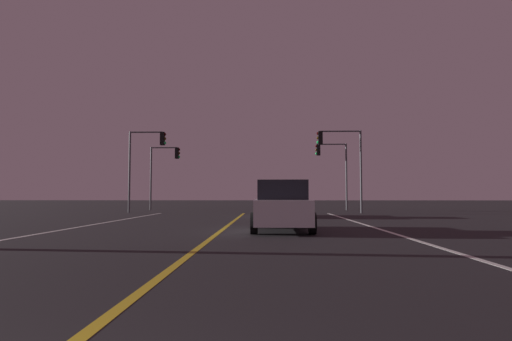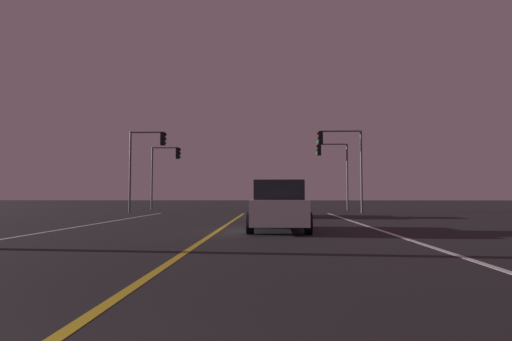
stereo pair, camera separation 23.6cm
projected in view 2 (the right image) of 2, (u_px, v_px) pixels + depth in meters
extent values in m
cube|color=silver|center=(411.00, 240.00, 11.77)|extent=(0.16, 34.32, 0.01)
cube|color=silver|center=(6.00, 239.00, 12.17)|extent=(0.16, 34.32, 0.01)
cube|color=gold|center=(205.00, 239.00, 11.97)|extent=(0.16, 34.32, 0.01)
cylinder|color=black|center=(268.00, 210.00, 25.92)|extent=(0.22, 0.68, 0.68)
cylinder|color=black|center=(298.00, 210.00, 25.85)|extent=(0.22, 0.68, 0.68)
cylinder|color=black|center=(267.00, 211.00, 23.22)|extent=(0.22, 0.68, 0.68)
cylinder|color=black|center=(301.00, 212.00, 23.16)|extent=(0.22, 0.68, 0.68)
cube|color=#B7BABF|center=(284.00, 205.00, 24.55)|extent=(1.80, 4.30, 0.80)
cube|color=black|center=(284.00, 192.00, 24.34)|extent=(1.60, 2.10, 0.64)
cube|color=red|center=(273.00, 204.00, 22.49)|extent=(0.24, 0.08, 0.16)
cube|color=red|center=(296.00, 204.00, 22.44)|extent=(0.24, 0.08, 0.16)
cylinder|color=black|center=(254.00, 219.00, 16.29)|extent=(0.22, 0.68, 0.68)
cylinder|color=black|center=(302.00, 219.00, 16.22)|extent=(0.22, 0.68, 0.68)
cylinder|color=black|center=(250.00, 223.00, 13.59)|extent=(0.22, 0.68, 0.68)
cylinder|color=black|center=(308.00, 223.00, 13.53)|extent=(0.22, 0.68, 0.68)
cube|color=silver|center=(278.00, 211.00, 14.92)|extent=(1.80, 4.30, 0.80)
cube|color=black|center=(279.00, 190.00, 14.72)|extent=(1.60, 2.10, 0.64)
cube|color=red|center=(259.00, 211.00, 12.86)|extent=(0.24, 0.08, 0.16)
cube|color=red|center=(300.00, 211.00, 12.81)|extent=(0.24, 0.08, 0.16)
cylinder|color=#4C4C51|center=(361.00, 172.00, 29.46)|extent=(0.14, 0.14, 5.59)
cylinder|color=#4C4C51|center=(341.00, 131.00, 29.67)|extent=(2.71, 0.10, 0.10)
cube|color=black|center=(321.00, 138.00, 29.69)|extent=(0.28, 0.36, 0.90)
sphere|color=#3A0605|center=(318.00, 133.00, 29.71)|extent=(0.20, 0.20, 0.20)
sphere|color=#3C2706|center=(318.00, 138.00, 29.69)|extent=(0.20, 0.20, 0.20)
sphere|color=#19E059|center=(318.00, 142.00, 29.68)|extent=(0.20, 0.20, 0.20)
cylinder|color=#4C4C51|center=(130.00, 172.00, 30.02)|extent=(0.14, 0.14, 5.58)
cylinder|color=#4C4C51|center=(147.00, 132.00, 30.14)|extent=(2.24, 0.10, 0.10)
cube|color=black|center=(163.00, 139.00, 30.07)|extent=(0.28, 0.36, 0.90)
sphere|color=#3A0605|center=(165.00, 134.00, 30.08)|extent=(0.20, 0.20, 0.20)
sphere|color=#3C2706|center=(165.00, 139.00, 30.07)|extent=(0.20, 0.20, 0.20)
sphere|color=#19E059|center=(165.00, 143.00, 30.05)|extent=(0.20, 0.20, 0.20)
cylinder|color=#4C4C51|center=(347.00, 177.00, 34.94)|extent=(0.14, 0.14, 5.34)
cylinder|color=#4C4C51|center=(333.00, 144.00, 35.13)|extent=(2.22, 0.10, 0.10)
cube|color=black|center=(319.00, 150.00, 35.14)|extent=(0.28, 0.36, 0.90)
sphere|color=#3A0605|center=(317.00, 146.00, 35.17)|extent=(0.20, 0.20, 0.20)
sphere|color=#3C2706|center=(317.00, 150.00, 35.15)|extent=(0.20, 0.20, 0.20)
sphere|color=#19E059|center=(317.00, 154.00, 35.13)|extent=(0.20, 0.20, 0.20)
cylinder|color=#4C4C51|center=(152.00, 178.00, 35.50)|extent=(0.14, 0.14, 5.11)
cylinder|color=#4C4C51|center=(165.00, 148.00, 35.60)|extent=(2.10, 0.10, 0.10)
cube|color=black|center=(178.00, 153.00, 35.54)|extent=(0.28, 0.36, 0.90)
sphere|color=#3A0605|center=(180.00, 150.00, 35.55)|extent=(0.20, 0.20, 0.20)
sphere|color=#3C2706|center=(180.00, 153.00, 35.53)|extent=(0.20, 0.20, 0.20)
sphere|color=#19E059|center=(180.00, 157.00, 35.52)|extent=(0.20, 0.20, 0.20)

